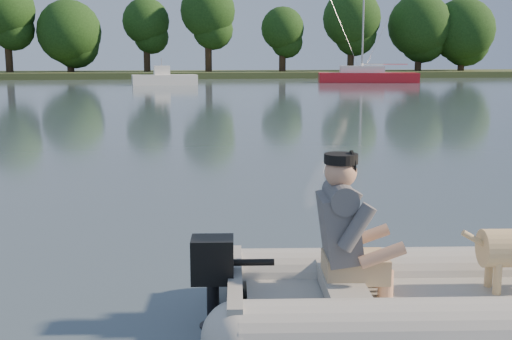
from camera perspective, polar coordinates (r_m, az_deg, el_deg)
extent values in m
plane|color=slate|center=(5.56, 3.56, -12.09)|extent=(160.00, 160.00, 0.00)
cube|color=#47512D|center=(67.07, -7.53, 8.39)|extent=(160.00, 12.00, 0.70)
cylinder|color=#332316|center=(67.64, -21.11, 9.41)|extent=(0.70, 0.70, 4.24)
sphere|color=#234C19|center=(67.78, -21.35, 13.09)|extent=(5.55, 5.55, 5.55)
cylinder|color=#332316|center=(66.95, -16.16, 9.12)|extent=(0.70, 0.70, 2.94)
sphere|color=#234C19|center=(66.99, -16.29, 11.71)|extent=(6.27, 6.27, 6.27)
cylinder|color=#332316|center=(67.00, -9.67, 9.69)|extent=(0.70, 0.70, 3.67)
sphere|color=#234C19|center=(67.09, -9.76, 12.91)|extent=(4.69, 4.69, 4.69)
cylinder|color=#332316|center=(65.36, -4.25, 10.06)|extent=(0.70, 0.70, 4.29)
sphere|color=#234C19|center=(65.52, -4.30, 13.92)|extent=(5.43, 5.43, 5.43)
cylinder|color=#332316|center=(66.62, 2.36, 9.62)|extent=(0.70, 0.70, 3.21)
sphere|color=#234C19|center=(66.68, 2.38, 12.45)|extent=(4.41, 4.41, 4.41)
cylinder|color=#332316|center=(68.98, 8.41, 9.84)|extent=(0.70, 0.70, 3.94)
sphere|color=#234C19|center=(69.09, 8.50, 13.20)|extent=(6.03, 6.03, 6.03)
cylinder|color=#332316|center=(71.77, 14.22, 9.48)|extent=(0.70, 0.70, 3.52)
sphere|color=#234C19|center=(71.84, 14.35, 12.36)|extent=(6.68, 6.68, 6.68)
cylinder|color=#332316|center=(73.51, 17.77, 9.19)|extent=(0.70, 0.70, 3.21)
sphere|color=#234C19|center=(73.56, 17.91, 11.76)|extent=(6.79, 6.79, 6.79)
cube|color=red|center=(53.76, 9.90, 7.99)|extent=(8.30, 3.88, 1.00)
cube|color=white|center=(53.68, 9.39, 8.80)|extent=(3.77, 2.43, 0.60)
cylinder|color=#A5A5AA|center=(53.80, 9.54, 13.85)|extent=(0.16, 0.16, 9.98)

